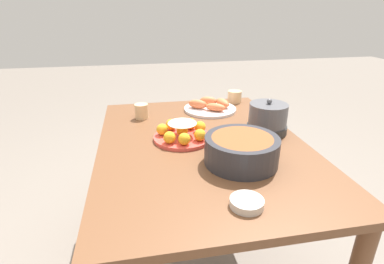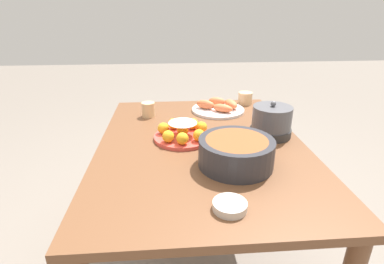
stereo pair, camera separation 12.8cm
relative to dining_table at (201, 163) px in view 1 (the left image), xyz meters
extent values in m
cylinder|color=brown|center=(-0.55, -0.39, -0.28)|extent=(0.06, 0.06, 0.70)
cylinder|color=brown|center=(-0.55, 0.39, -0.28)|extent=(0.06, 0.06, 0.70)
cube|color=brown|center=(0.00, 0.00, 0.09)|extent=(1.20, 0.87, 0.03)
cylinder|color=#E04C42|center=(-0.04, -0.08, 0.11)|extent=(0.25, 0.25, 0.02)
sphere|color=#F4A823|center=(0.05, -0.08, 0.14)|extent=(0.05, 0.05, 0.05)
sphere|color=#F4A823|center=(0.02, -0.01, 0.14)|extent=(0.05, 0.05, 0.05)
sphere|color=#F4A823|center=(-0.07, 0.01, 0.14)|extent=(0.05, 0.05, 0.05)
sphere|color=#F4A823|center=(-0.11, -0.03, 0.14)|extent=(0.05, 0.05, 0.05)
sphere|color=#F4A823|center=(-0.12, -0.12, 0.14)|extent=(0.05, 0.05, 0.05)
sphere|color=#F4A823|center=(-0.07, -0.16, 0.14)|extent=(0.05, 0.05, 0.05)
sphere|color=#F4A823|center=(0.02, -0.14, 0.14)|extent=(0.05, 0.05, 0.05)
ellipsoid|color=white|center=(-0.04, -0.08, 0.18)|extent=(0.12, 0.12, 0.02)
sphere|color=#F4A823|center=(-0.04, -0.08, 0.14)|extent=(0.05, 0.05, 0.05)
cylinder|color=#2D2D33|center=(0.21, 0.10, 0.15)|extent=(0.27, 0.27, 0.10)
cylinder|color=brown|center=(0.21, 0.10, 0.20)|extent=(0.22, 0.22, 0.01)
cylinder|color=beige|center=(0.46, 0.03, 0.11)|extent=(0.10, 0.10, 0.02)
cylinder|color=#B26623|center=(0.46, 0.03, 0.12)|extent=(0.08, 0.08, 0.01)
cylinder|color=silver|center=(-0.40, 0.14, 0.11)|extent=(0.29, 0.29, 0.01)
ellipsoid|color=#E57042|center=(-0.34, 0.15, 0.14)|extent=(0.10, 0.12, 0.04)
ellipsoid|color=#E57042|center=(-0.41, 0.21, 0.14)|extent=(0.12, 0.08, 0.05)
ellipsoid|color=#E57042|center=(-0.45, 0.14, 0.14)|extent=(0.08, 0.11, 0.05)
ellipsoid|color=#E57042|center=(-0.41, 0.07, 0.14)|extent=(0.10, 0.12, 0.05)
cylinder|color=#DBB27F|center=(-0.34, -0.24, 0.14)|extent=(0.07, 0.07, 0.08)
cylinder|color=#DBB27F|center=(-0.52, 0.32, 0.14)|extent=(0.08, 0.08, 0.07)
cylinder|color=#2D2D2D|center=(-0.05, 0.32, 0.12)|extent=(0.18, 0.18, 0.04)
cylinder|color=#515156|center=(-0.05, 0.32, 0.19)|extent=(0.17, 0.17, 0.10)
sphere|color=#515156|center=(-0.05, 0.32, 0.25)|extent=(0.02, 0.02, 0.02)
camera|label=1|loc=(1.14, -0.26, 0.65)|focal=28.00mm
camera|label=2|loc=(1.16, -0.13, 0.65)|focal=28.00mm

